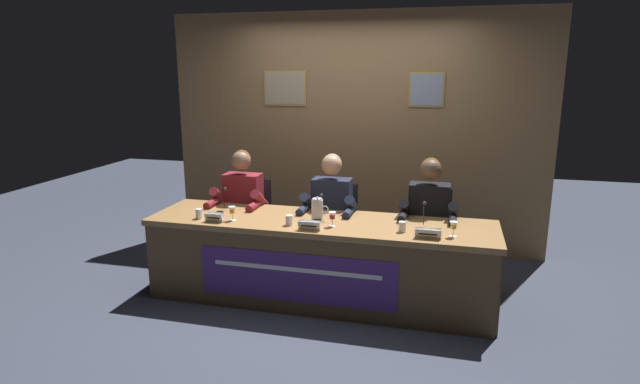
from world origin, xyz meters
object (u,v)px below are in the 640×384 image
Objects in this scene: panelist_center at (330,210)px; water_pitcher_central at (317,210)px; water_cup_center at (289,221)px; microphone_right at (423,221)px; chair_right at (428,239)px; panelist_right at (428,216)px; juice_glass_left at (232,211)px; juice_glass_right at (453,226)px; nameplate_center at (309,225)px; chair_left at (249,225)px; juice_glass_center at (332,216)px; microphone_center at (319,212)px; water_cup_right at (402,227)px; panelist_left at (240,204)px; nameplate_left at (214,217)px; water_cup_left at (199,214)px; chair_center at (334,232)px; conference_table at (317,250)px; nameplate_right at (428,233)px; microphone_left at (221,204)px.

water_pitcher_central is at bearing -93.56° from panelist_center.
microphone_right is (1.09, 0.15, 0.04)m from water_cup_center.
chair_right is 0.73× the size of panelist_right.
panelist_center is at bearing 180.00° from panelist_right.
juice_glass_right is at bearing 0.47° from juice_glass_left.
juice_glass_left is 0.68× the size of nameplate_center.
chair_left is 7.32× the size of juice_glass_center.
panelist_center is at bearing 88.48° from microphone_center.
panelist_left is at bearing 162.07° from water_cup_right.
chair_right reaches higher than nameplate_left.
chair_right is at bearing 22.07° from water_cup_left.
nameplate_center is at bearing -137.25° from juice_glass_center.
panelist_left is 1.83m from chair_right.
chair_center is at bearing 101.21° from juice_glass_center.
chair_right is at bearing 36.93° from conference_table.
panelist_center is at bearing 89.73° from conference_table.
juice_glass_left is 1.12m from chair_center.
nameplate_right is at bearing -15.55° from water_pitcher_central.
panelist_right is at bearing 71.04° from water_cup_right.
microphone_center and microphone_right have the same top height.
juice_glass_left is at bearing -164.78° from water_pitcher_central.
microphone_center is at bearing -91.52° from panelist_center.
chair_center is (1.03, 0.78, -0.32)m from water_cup_left.
water_cup_center is 0.40× the size of water_pitcher_central.
chair_left is 10.67× the size of water_cup_left.
nameplate_right is at bearing -29.27° from water_cup_right.
juice_glass_center is 0.97m from juice_glass_right.
panelist_center is 14.52× the size of water_cup_right.
chair_left reaches higher than water_cup_right.
microphone_center is 1.03× the size of water_pitcher_central.
chair_left reaches higher than juice_glass_right.
microphone_center is (0.72, 0.20, -0.01)m from juice_glass_left.
microphone_right reaches higher than juice_glass_right.
nameplate_right is at bearing -8.57° from juice_glass_center.
chair_right is 10.67× the size of water_cup_right.
conference_table is 0.34m from water_pitcher_central.
water_cup_left is 2.11m from chair_right.
juice_glass_center and juice_glass_right have the same top height.
water_cup_left is 0.47× the size of nameplate_center.
panelist_right is (1.76, 0.64, -0.05)m from nameplate_left.
nameplate_left is 1.58m from water_cup_right.
panelist_right is at bearing -6.35° from chair_left.
microphone_center is (0.20, 0.20, 0.04)m from water_cup_center.
panelist_right is at bearing 10.96° from microphone_left.
conference_table is at bearing -85.95° from microphone_center.
chair_left is 4.99× the size of nameplate_center.
water_pitcher_central is at bearing -157.82° from panelist_right.
conference_table is 0.98m from microphone_left.
water_cup_right is (0.72, -0.72, 0.32)m from chair_center.
panelist_right is 0.64m from nameplate_right.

